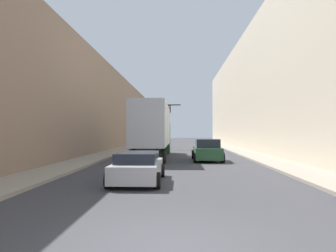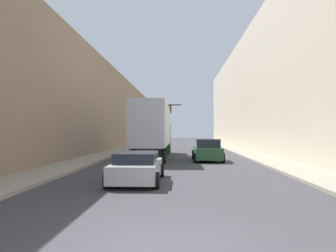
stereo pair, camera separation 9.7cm
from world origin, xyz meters
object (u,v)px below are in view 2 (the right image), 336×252
at_px(suv_car, 207,150).
at_px(traffic_signal_gantry, 149,116).
at_px(semi_truck, 154,129).
at_px(sedan_car, 137,167).

relative_size(suv_car, traffic_signal_gantry, 0.78).
relative_size(semi_truck, traffic_signal_gantry, 2.27).
bearing_deg(semi_truck, sedan_car, -88.39).
relative_size(semi_truck, sedan_car, 2.90).
distance_m(sedan_car, suv_car, 10.98).
distance_m(semi_truck, sedan_car, 12.88).
distance_m(suv_car, traffic_signal_gantry, 17.44).
relative_size(sedan_car, suv_car, 1.01).
xyz_separation_m(sedan_car, traffic_signal_gantry, (-2.09, 26.37, 3.47)).
xyz_separation_m(semi_truck, sedan_car, (0.36, -12.76, -1.75)).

